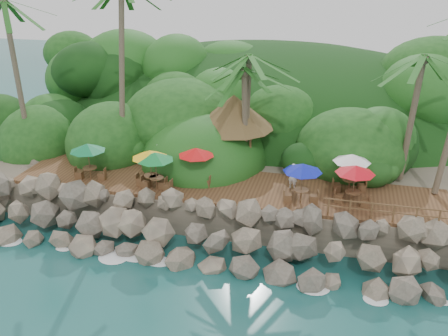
# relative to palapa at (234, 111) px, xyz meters

# --- Properties ---
(ground) EXTENTS (140.00, 140.00, 0.00)m
(ground) POSITION_rel_palapa_xyz_m (0.30, -9.83, -5.79)
(ground) COLOR #19514F
(ground) RESTS_ON ground
(land_base) EXTENTS (32.00, 25.20, 2.10)m
(land_base) POSITION_rel_palapa_xyz_m (0.30, 6.17, -4.74)
(land_base) COLOR gray
(land_base) RESTS_ON ground
(jungle_hill) EXTENTS (44.80, 28.00, 15.40)m
(jungle_hill) POSITION_rel_palapa_xyz_m (0.30, 13.67, -5.79)
(jungle_hill) COLOR #143811
(jungle_hill) RESTS_ON ground
(seawall) EXTENTS (29.00, 4.00, 2.30)m
(seawall) POSITION_rel_palapa_xyz_m (0.30, -7.83, -4.64)
(seawall) COLOR gray
(seawall) RESTS_ON ground
(terrace) EXTENTS (26.00, 5.00, 0.20)m
(terrace) POSITION_rel_palapa_xyz_m (0.30, -3.83, -3.59)
(terrace) COLOR brown
(terrace) RESTS_ON land_base
(jungle_foliage) EXTENTS (44.00, 16.00, 12.00)m
(jungle_foliage) POSITION_rel_palapa_xyz_m (0.30, 5.17, -5.79)
(jungle_foliage) COLOR #143811
(jungle_foliage) RESTS_ON ground
(foam_line) EXTENTS (25.20, 0.80, 0.06)m
(foam_line) POSITION_rel_palapa_xyz_m (0.30, -9.53, -5.76)
(foam_line) COLOR white
(foam_line) RESTS_ON ground
(palms) EXTENTS (33.45, 7.08, 12.51)m
(palms) POSITION_rel_palapa_xyz_m (0.68, -1.17, 5.36)
(palms) COLOR brown
(palms) RESTS_ON ground
(palapa) EXTENTS (5.27, 5.27, 4.60)m
(palapa) POSITION_rel_palapa_xyz_m (0.00, 0.00, 0.00)
(palapa) COLOR brown
(palapa) RESTS_ON ground
(dining_clusters) EXTENTS (18.19, 5.37, 2.35)m
(dining_clusters) POSITION_rel_palapa_xyz_m (-0.85, -4.11, -1.54)
(dining_clusters) COLOR brown
(dining_clusters) RESTS_ON terrace
(railing) EXTENTS (8.30, 0.10, 1.00)m
(railing) POSITION_rel_palapa_xyz_m (10.44, -6.18, -2.88)
(railing) COLOR brown
(railing) RESTS_ON terrace
(waiter) EXTENTS (0.67, 0.54, 1.59)m
(waiter) POSITION_rel_palapa_xyz_m (4.36, -3.33, -2.70)
(waiter) COLOR white
(waiter) RESTS_ON terrace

